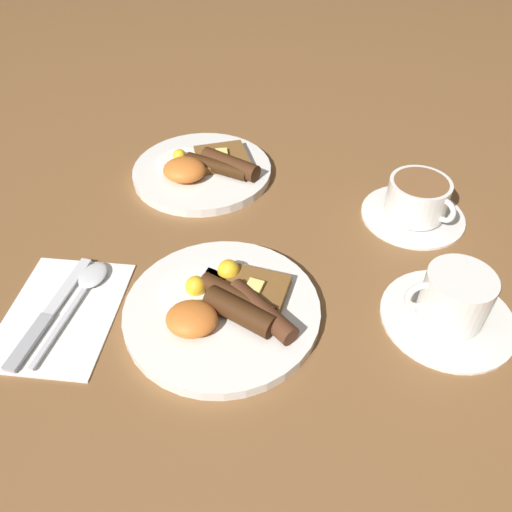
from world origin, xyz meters
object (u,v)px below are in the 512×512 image
at_px(spoon, 87,285).
at_px(knife, 47,316).
at_px(teacup_near, 452,303).
at_px(teacup_far, 416,202).
at_px(breakfast_plate_near, 225,307).
at_px(breakfast_plate_far, 204,169).

bearing_deg(spoon, knife, 158.32).
distance_m(teacup_near, teacup_far, 0.21).
relative_size(breakfast_plate_near, breakfast_plate_far, 1.05).
distance_m(breakfast_plate_far, spoon, 0.30).
relative_size(breakfast_plate_near, spoon, 1.38).
bearing_deg(knife, breakfast_plate_far, -14.70).
bearing_deg(teacup_far, breakfast_plate_far, 168.96).
bearing_deg(knife, spoon, -21.61).
height_order(teacup_near, knife, teacup_near).
distance_m(teacup_far, spoon, 0.50).
bearing_deg(breakfast_plate_near, teacup_near, 6.08).
bearing_deg(breakfast_plate_far, teacup_far, -11.04).
bearing_deg(breakfast_plate_far, teacup_near, -36.41).
relative_size(teacup_near, teacup_far, 1.05).
distance_m(breakfast_plate_near, spoon, 0.19).
relative_size(breakfast_plate_near, teacup_near, 1.48).
bearing_deg(teacup_near, knife, -172.25).
height_order(breakfast_plate_far, teacup_far, teacup_far).
height_order(teacup_near, spoon, teacup_near).
bearing_deg(spoon, teacup_near, -82.74).
distance_m(teacup_far, knife, 0.55).
distance_m(teacup_near, spoon, 0.47).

